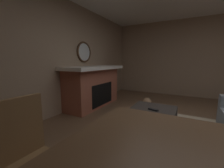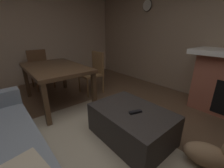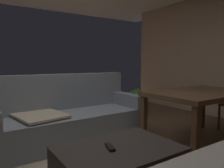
# 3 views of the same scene
# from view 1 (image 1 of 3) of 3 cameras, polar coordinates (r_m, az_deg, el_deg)

# --- Properties ---
(floor) EXTENTS (8.14, 8.14, 0.00)m
(floor) POSITION_cam_1_polar(r_m,az_deg,el_deg) (2.54, 28.04, -20.33)
(floor) COLOR brown
(wall_back_fireplace_side) EXTENTS (7.18, 0.12, 2.60)m
(wall_back_fireplace_side) POSITION_cam_1_polar(r_m,az_deg,el_deg) (3.47, -21.45, 9.97)
(wall_back_fireplace_side) COLOR #9E846B
(wall_back_fireplace_side) RESTS_ON ground
(wall_left) EXTENTS (0.12, 5.79, 2.60)m
(wall_left) POSITION_cam_1_polar(r_m,az_deg,el_deg) (5.63, 29.54, 8.78)
(wall_left) COLOR #9E846B
(wall_left) RESTS_ON ground
(area_rug) EXTENTS (2.60, 2.00, 0.01)m
(area_rug) POSITION_cam_1_polar(r_m,az_deg,el_deg) (2.51, 31.90, -20.89)
(area_rug) COLOR tan
(area_rug) RESTS_ON ground
(fireplace) EXTENTS (1.92, 0.76, 1.07)m
(fireplace) POSITION_cam_1_polar(r_m,az_deg,el_deg) (3.91, -7.29, -0.80)
(fireplace) COLOR #9E5642
(fireplace) RESTS_ON ground
(round_wall_mirror) EXTENTS (0.56, 0.05, 0.56)m
(round_wall_mirror) POSITION_cam_1_polar(r_m,az_deg,el_deg) (4.04, -10.92, 12.24)
(round_wall_mirror) COLOR #4C331E
(ottoman_coffee_table) EXTENTS (1.01, 0.71, 0.42)m
(ottoman_coffee_table) POSITION_cam_1_polar(r_m,az_deg,el_deg) (2.46, 14.76, -15.05)
(ottoman_coffee_table) COLOR #2D2826
(ottoman_coffee_table) RESTS_ON ground
(tv_remote) EXTENTS (0.10, 0.17, 0.02)m
(tv_remote) POSITION_cam_1_polar(r_m,az_deg,el_deg) (2.44, 15.91, -9.68)
(tv_remote) COLOR black
(tv_remote) RESTS_ON ottoman_coffee_table
(dining_chair_south) EXTENTS (0.45, 0.45, 0.93)m
(dining_chair_south) POSITION_cam_1_polar(r_m,az_deg,el_deg) (1.33, -31.26, -22.73)
(dining_chair_south) COLOR brown
(dining_chair_south) RESTS_ON ground
(small_dog) EXTENTS (0.50, 0.38, 0.33)m
(small_dog) POSITION_cam_1_polar(r_m,az_deg,el_deg) (3.29, 13.90, -9.17)
(small_dog) COLOR #8C6B4C
(small_dog) RESTS_ON ground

